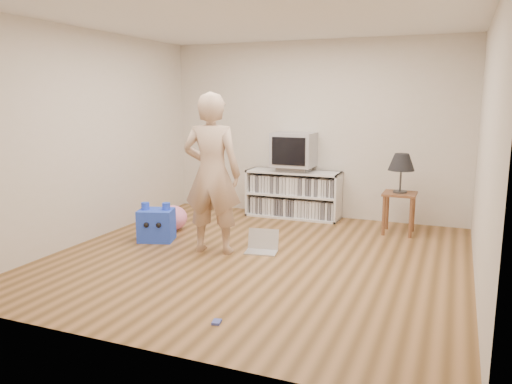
{
  "coord_description": "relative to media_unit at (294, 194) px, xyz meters",
  "views": [
    {
      "loc": [
        2.01,
        -5.0,
        1.77
      ],
      "look_at": [
        -0.19,
        0.4,
        0.67
      ],
      "focal_mm": 35.0,
      "sensor_mm": 36.0,
      "label": 1
    }
  ],
  "objects": [
    {
      "name": "ground",
      "position": [
        0.24,
        -2.04,
        -0.35
      ],
      "size": [
        4.5,
        4.5,
        0.0
      ],
      "primitive_type": "plane",
      "color": "brown",
      "rests_on": "ground"
    },
    {
      "name": "walls",
      "position": [
        0.24,
        -2.04,
        0.95
      ],
      "size": [
        4.52,
        4.52,
        2.6
      ],
      "color": "beige",
      "rests_on": "ground"
    },
    {
      "name": "ceiling",
      "position": [
        0.24,
        -2.04,
        2.25
      ],
      "size": [
        4.5,
        4.5,
        0.01
      ],
      "primitive_type": "cube",
      "color": "white",
      "rests_on": "walls"
    },
    {
      "name": "media_unit",
      "position": [
        0.0,
        0.0,
        0.0
      ],
      "size": [
        1.4,
        0.45,
        0.7
      ],
      "color": "white",
      "rests_on": "ground"
    },
    {
      "name": "dvd_deck",
      "position": [
        -0.0,
        -0.02,
        0.39
      ],
      "size": [
        0.45,
        0.35,
        0.07
      ],
      "primitive_type": "cube",
      "color": "gray",
      "rests_on": "media_unit"
    },
    {
      "name": "crt_tv",
      "position": [
        -0.0,
        -0.02,
        0.67
      ],
      "size": [
        0.6,
        0.53,
        0.5
      ],
      "color": "#9D9DA2",
      "rests_on": "dvd_deck"
    },
    {
      "name": "side_table",
      "position": [
        1.58,
        -0.39,
        0.07
      ],
      "size": [
        0.42,
        0.42,
        0.55
      ],
      "color": "brown",
      "rests_on": "ground"
    },
    {
      "name": "table_lamp",
      "position": [
        1.58,
        -0.39,
        0.59
      ],
      "size": [
        0.34,
        0.34,
        0.52
      ],
      "color": "#333333",
      "rests_on": "side_table"
    },
    {
      "name": "person",
      "position": [
        -0.33,
        -2.03,
        0.57
      ],
      "size": [
        0.73,
        0.54,
        1.84
      ],
      "primitive_type": "imported",
      "rotation": [
        0.0,
        0.0,
        3.3
      ],
      "color": "tan",
      "rests_on": "ground"
    },
    {
      "name": "laptop",
      "position": [
        0.2,
        -1.8,
        -0.28
      ],
      "size": [
        0.41,
        0.35,
        0.25
      ],
      "rotation": [
        0.0,
        0.0,
        0.17
      ],
      "color": "silver",
      "rests_on": "ground"
    },
    {
      "name": "playing_cards",
      "position": [
        0.55,
        -3.71,
        -0.34
      ],
      "size": [
        0.08,
        0.1,
        0.02
      ],
      "primitive_type": "cube",
      "rotation": [
        0.0,
        0.0,
        0.18
      ],
      "color": "#4858C1",
      "rests_on": "ground"
    },
    {
      "name": "plush_blue",
      "position": [
        -1.2,
        -1.88,
        -0.14
      ],
      "size": [
        0.5,
        0.44,
        0.49
      ],
      "rotation": [
        0.0,
        0.0,
        0.3
      ],
      "color": "blue",
      "rests_on": "ground"
    },
    {
      "name": "plush_pink",
      "position": [
        -1.29,
        -1.36,
        -0.18
      ],
      "size": [
        0.44,
        0.44,
        0.34
      ],
      "primitive_type": "ellipsoid",
      "rotation": [
        0.0,
        0.0,
        0.12
      ],
      "color": "pink",
      "rests_on": "ground"
    }
  ]
}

